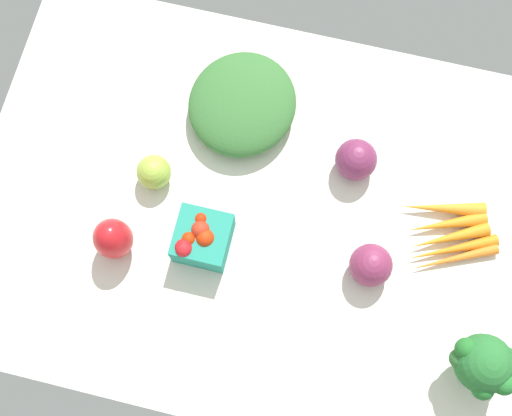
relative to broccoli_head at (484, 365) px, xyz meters
The scene contains 9 objects.
tablecloth 46.79cm from the broccoli_head, 23.80° to the right, with size 104.00×76.00×2.00cm, color silver.
broccoli_head is the anchor object (origin of this frame).
red_onion_near_basket 41.00cm from the broccoli_head, 49.69° to the right, with size 7.63×7.63×7.63cm, color #792C54.
leafy_greens_clump 61.77cm from the broccoli_head, 37.13° to the right, with size 21.43×19.98×6.68cm, color #376F33.
heirloom_tomato_green 65.03cm from the broccoli_head, 18.43° to the right, with size 6.34×6.34×6.34cm, color #9FBD41.
bell_pepper_red 65.01cm from the broccoli_head, ahead, with size 6.80×6.80×10.18cm, color red.
carrot_bunch 24.55cm from the broccoli_head, 71.64° to the right, with size 18.65×15.97×2.89cm.
red_onion_center 24.16cm from the broccoli_head, 32.15° to the right, with size 7.56×7.56×7.56cm, color #852D52.
berry_basket 51.15cm from the broccoli_head, 11.75° to the right, with size 9.42×9.42×8.17cm.
Camera 1 is at (-7.51, 31.40, 119.73)cm, focal length 46.82 mm.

